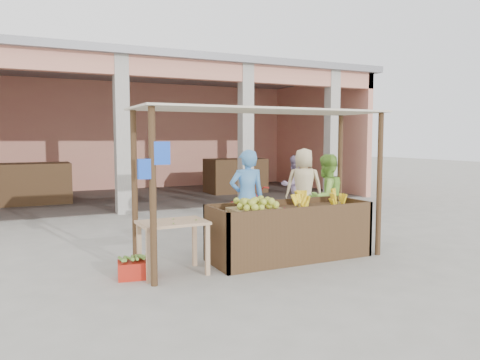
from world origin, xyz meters
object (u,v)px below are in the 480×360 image
side_table (173,231)px  vendor_blue (247,195)px  fruit_stall (289,234)px  motorcycle (243,209)px  vendor_green (326,196)px  red_crate (135,270)px

side_table → vendor_blue: bearing=30.6°
fruit_stall → motorcycle: (0.21, 2.15, 0.09)m
vendor_green → motorcycle: size_ratio=0.93×
fruit_stall → vendor_green: size_ratio=1.50×
fruit_stall → side_table: 1.98m
vendor_blue → fruit_stall: bearing=115.1°
vendor_green → fruit_stall: bearing=22.7°
fruit_stall → motorcycle: 2.16m
fruit_stall → vendor_blue: (-0.25, 1.03, 0.53)m
red_crate → vendor_green: (3.77, 0.76, 0.74)m
red_crate → motorcycle: bearing=48.3°
fruit_stall → red_crate: fruit_stall is taller
fruit_stall → vendor_blue: 1.18m
vendor_green → motorcycle: vendor_green is taller
red_crate → motorcycle: motorcycle is taller
fruit_stall → red_crate: bearing=180.0°
red_crate → vendor_blue: (2.25, 1.03, 0.81)m
vendor_green → motorcycle: (-1.06, 1.39, -0.38)m
fruit_stall → motorcycle: size_ratio=1.40×
motorcycle → side_table: bearing=110.4°
side_table → red_crate: side_table is taller
side_table → vendor_green: 3.33m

